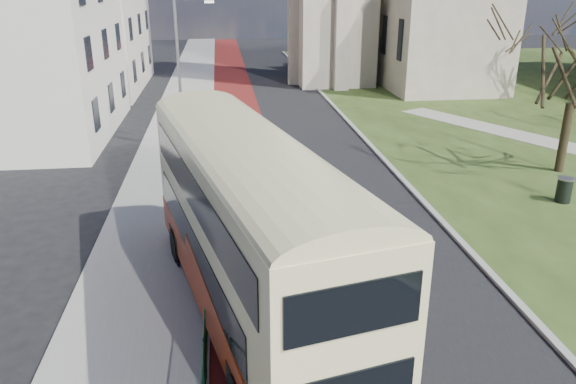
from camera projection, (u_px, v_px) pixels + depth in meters
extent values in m
plane|color=black|center=(314.00, 322.00, 15.68)|extent=(160.00, 160.00, 0.00)
cube|color=black|center=(285.00, 135.00, 34.41)|extent=(9.00, 120.00, 0.01)
cube|color=#591414|center=(241.00, 137.00, 34.11)|extent=(3.40, 120.00, 0.01)
cube|color=gray|center=(177.00, 138.00, 33.66)|extent=(4.00, 120.00, 0.12)
cube|color=#999993|center=(211.00, 137.00, 33.89)|extent=(0.25, 120.00, 0.13)
cube|color=#999993|center=(351.00, 124.00, 36.76)|extent=(0.25, 80.00, 0.13)
cylinder|color=#0B341C|center=(207.00, 231.00, 18.67)|extent=(0.04, 24.00, 0.04)
cylinder|color=#0B341C|center=(209.00, 257.00, 19.01)|extent=(0.04, 24.00, 0.04)
cube|color=gray|center=(425.00, 32.00, 51.21)|extent=(9.00, 18.00, 9.00)
cube|color=silver|center=(14.00, 30.00, 32.32)|extent=(10.00, 14.00, 12.50)
cube|color=beige|center=(79.00, 23.00, 47.44)|extent=(10.00, 16.00, 11.00)
cylinder|color=gray|center=(179.00, 75.00, 30.42)|extent=(0.16, 0.16, 8.00)
cube|color=silver|center=(209.00, 2.00, 29.30)|extent=(0.50, 0.18, 0.12)
cube|color=#A32E0F|center=(250.00, 283.00, 15.41)|extent=(5.61, 12.68, 1.12)
cube|color=beige|center=(248.00, 210.00, 14.63)|extent=(5.57, 12.62, 3.26)
cube|color=black|center=(194.00, 247.00, 14.83)|extent=(2.37, 9.88, 1.07)
cube|color=black|center=(294.00, 232.00, 15.74)|extent=(2.37, 9.88, 1.07)
cube|color=black|center=(193.00, 192.00, 13.94)|extent=(2.60, 10.84, 1.01)
cube|color=black|center=(298.00, 179.00, 14.84)|extent=(2.60, 10.84, 1.01)
cube|color=black|center=(201.00, 174.00, 20.39)|extent=(2.47, 0.65, 1.18)
cube|color=black|center=(199.00, 129.00, 19.79)|extent=(2.47, 0.65, 1.01)
cube|color=orange|center=(198.00, 111.00, 19.56)|extent=(1.97, 0.56, 0.34)
cylinder|color=black|center=(177.00, 245.00, 18.87)|extent=(0.59, 1.21, 1.17)
cylinder|color=black|center=(252.00, 234.00, 19.72)|extent=(0.59, 1.21, 1.17)
cylinder|color=black|center=(352.00, 372.00, 12.77)|extent=(0.59, 1.21, 1.17)
cylinder|color=#2C2416|center=(564.00, 138.00, 27.31)|extent=(0.51, 0.51, 3.40)
cylinder|color=black|center=(564.00, 191.00, 23.86)|extent=(0.65, 0.65, 1.02)
cylinder|color=gray|center=(566.00, 179.00, 23.67)|extent=(0.69, 0.69, 0.07)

